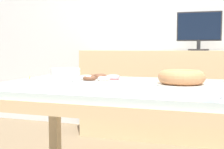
{
  "coord_description": "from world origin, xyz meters",
  "views": [
    {
      "loc": [
        0.47,
        -1.69,
        0.93
      ],
      "look_at": [
        -0.08,
        -0.07,
        0.79
      ],
      "focal_mm": 50.0,
      "sensor_mm": 36.0,
      "label": 1
    }
  ],
  "objects_px": {
    "computer_monitor": "(199,31)",
    "pastry_platter": "(99,79)",
    "cake_chocolate_round": "(182,78)",
    "plate_stack": "(65,73)",
    "tealight_near_front": "(224,83)",
    "tealight_left_edge": "(30,80)"
  },
  "relations": [
    {
      "from": "tealight_left_edge",
      "to": "plate_stack",
      "type": "bearing_deg",
      "value": 80.89
    },
    {
      "from": "cake_chocolate_round",
      "to": "tealight_near_front",
      "type": "distance_m",
      "value": 0.25
    },
    {
      "from": "cake_chocolate_round",
      "to": "tealight_left_edge",
      "type": "height_order",
      "value": "cake_chocolate_round"
    },
    {
      "from": "plate_stack",
      "to": "tealight_near_front",
      "type": "distance_m",
      "value": 1.08
    },
    {
      "from": "cake_chocolate_round",
      "to": "tealight_left_edge",
      "type": "relative_size",
      "value": 6.9
    },
    {
      "from": "computer_monitor",
      "to": "cake_chocolate_round",
      "type": "distance_m",
      "value": 1.5
    },
    {
      "from": "pastry_platter",
      "to": "plate_stack",
      "type": "relative_size",
      "value": 1.59
    },
    {
      "from": "tealight_left_edge",
      "to": "tealight_near_front",
      "type": "distance_m",
      "value": 1.14
    },
    {
      "from": "cake_chocolate_round",
      "to": "computer_monitor",
      "type": "bearing_deg",
      "value": 89.71
    },
    {
      "from": "computer_monitor",
      "to": "pastry_platter",
      "type": "height_order",
      "value": "computer_monitor"
    },
    {
      "from": "computer_monitor",
      "to": "plate_stack",
      "type": "bearing_deg",
      "value": -126.16
    },
    {
      "from": "computer_monitor",
      "to": "tealight_near_front",
      "type": "xyz_separation_m",
      "value": [
        0.21,
        -1.34,
        -0.36
      ]
    },
    {
      "from": "cake_chocolate_round",
      "to": "pastry_platter",
      "type": "height_order",
      "value": "cake_chocolate_round"
    },
    {
      "from": "computer_monitor",
      "to": "cake_chocolate_round",
      "type": "height_order",
      "value": "computer_monitor"
    },
    {
      "from": "pastry_platter",
      "to": "tealight_near_front",
      "type": "xyz_separation_m",
      "value": [
        0.73,
        0.05,
        -0.0
      ]
    },
    {
      "from": "plate_stack",
      "to": "tealight_near_front",
      "type": "bearing_deg",
      "value": -9.12
    },
    {
      "from": "computer_monitor",
      "to": "plate_stack",
      "type": "height_order",
      "value": "computer_monitor"
    },
    {
      "from": "plate_stack",
      "to": "tealight_left_edge",
      "type": "height_order",
      "value": "plate_stack"
    },
    {
      "from": "computer_monitor",
      "to": "cake_chocolate_round",
      "type": "xyz_separation_m",
      "value": [
        -0.01,
        -1.46,
        -0.33
      ]
    },
    {
      "from": "computer_monitor",
      "to": "pastry_platter",
      "type": "relative_size",
      "value": 1.27
    },
    {
      "from": "cake_chocolate_round",
      "to": "pastry_platter",
      "type": "bearing_deg",
      "value": 171.7
    },
    {
      "from": "tealight_left_edge",
      "to": "tealight_near_front",
      "type": "xyz_separation_m",
      "value": [
        1.13,
        0.19,
        0.0
      ]
    }
  ]
}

